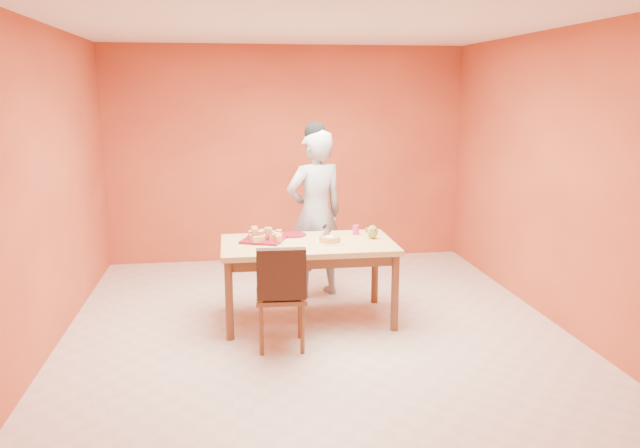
{
  "coord_description": "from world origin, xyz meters",
  "views": [
    {
      "loc": [
        -0.74,
        -5.36,
        2.13
      ],
      "look_at": [
        0.09,
        0.3,
        0.92
      ],
      "focal_mm": 35.0,
      "sensor_mm": 36.0,
      "label": 1
    }
  ],
  "objects": [
    {
      "name": "wall_left",
      "position": [
        -2.25,
        0.0,
        1.35
      ],
      "size": [
        0.0,
        5.0,
        5.0
      ],
      "primitive_type": "plane",
      "rotation": [
        1.57,
        0.0,
        1.57
      ],
      "color": "#C6562D",
      "rests_on": "floor"
    },
    {
      "name": "wall_back",
      "position": [
        0.0,
        2.5,
        1.35
      ],
      "size": [
        4.5,
        0.0,
        4.5
      ],
      "primitive_type": "plane",
      "rotation": [
        1.57,
        0.0,
        0.0
      ],
      "color": "#C6562D",
      "rests_on": "floor"
    },
    {
      "name": "red_dinner_plate",
      "position": [
        -0.13,
        0.53,
        0.77
      ],
      "size": [
        0.25,
        0.25,
        0.01
      ],
      "primitive_type": "cylinder",
      "rotation": [
        0.0,
        0.0,
        0.03
      ],
      "color": "maroon",
      "rests_on": "dining_table"
    },
    {
      "name": "white_cake_plate",
      "position": [
        0.16,
        0.17,
        0.77
      ],
      "size": [
        0.29,
        0.29,
        0.01
      ],
      "primitive_type": "cylinder",
      "rotation": [
        0.0,
        0.0,
        -0.14
      ],
      "color": "white",
      "rests_on": "dining_table"
    },
    {
      "name": "wall_right",
      "position": [
        2.25,
        0.0,
        1.35
      ],
      "size": [
        0.0,
        5.0,
        5.0
      ],
      "primitive_type": "plane",
      "rotation": [
        1.57,
        0.0,
        -1.57
      ],
      "color": "#C6562D",
      "rests_on": "floor"
    },
    {
      "name": "magenta_glass",
      "position": [
        0.48,
        0.49,
        0.81
      ],
      "size": [
        0.08,
        0.08,
        0.09
      ],
      "primitive_type": "cylinder",
      "rotation": [
        0.0,
        0.0,
        -0.31
      ],
      "color": "#D01F71",
      "rests_on": "dining_table"
    },
    {
      "name": "pastry_platter",
      "position": [
        -0.44,
        0.35,
        0.77
      ],
      "size": [
        0.48,
        0.48,
        0.02
      ],
      "primitive_type": "cube",
      "rotation": [
        0.0,
        0.0,
        -0.38
      ],
      "color": "maroon",
      "rests_on": "dining_table"
    },
    {
      "name": "floor",
      "position": [
        0.0,
        0.0,
        0.0
      ],
      "size": [
        5.0,
        5.0,
        0.0
      ],
      "primitive_type": "plane",
      "color": "beige",
      "rests_on": "ground"
    },
    {
      "name": "pastry_pile",
      "position": [
        -0.44,
        0.35,
        0.84
      ],
      "size": [
        0.33,
        0.33,
        0.11
      ],
      "primitive_type": null,
      "color": "tan",
      "rests_on": "pastry_platter"
    },
    {
      "name": "dining_chair",
      "position": [
        -0.34,
        -0.39,
        0.47
      ],
      "size": [
        0.44,
        0.51,
        0.91
      ],
      "rotation": [
        0.0,
        0.0,
        -0.05
      ],
      "color": "brown",
      "rests_on": "floor"
    },
    {
      "name": "ceiling",
      "position": [
        0.0,
        0.0,
        2.7
      ],
      "size": [
        5.0,
        5.0,
        0.0
      ],
      "primitive_type": "plane",
      "rotation": [
        3.14,
        0.0,
        0.0
      ],
      "color": "white",
      "rests_on": "wall_back"
    },
    {
      "name": "sponge_cake",
      "position": [
        0.16,
        0.17,
        0.79
      ],
      "size": [
        0.26,
        0.26,
        0.05
      ],
      "primitive_type": "cylinder",
      "rotation": [
        0.0,
        0.0,
        0.38
      ],
      "color": "gold",
      "rests_on": "white_cake_plate"
    },
    {
      "name": "cake_server",
      "position": [
        0.17,
        0.35,
        0.83
      ],
      "size": [
        0.15,
        0.29,
        0.01
      ],
      "primitive_type": "cube",
      "rotation": [
        0.0,
        0.0,
        -0.35
      ],
      "color": "silver",
      "rests_on": "sponge_cake"
    },
    {
      "name": "checker_tin",
      "position": [
        0.65,
        0.58,
        0.78
      ],
      "size": [
        0.14,
        0.14,
        0.03
      ],
      "primitive_type": "cylinder",
      "rotation": [
        0.0,
        0.0,
        -0.33
      ],
      "color": "#37220F",
      "rests_on": "dining_table"
    },
    {
      "name": "egg_ornament",
      "position": [
        0.6,
        0.29,
        0.82
      ],
      "size": [
        0.12,
        0.11,
        0.13
      ],
      "primitive_type": "ellipsoid",
      "rotation": [
        0.0,
        0.0,
        -0.26
      ],
      "color": "olive",
      "rests_on": "dining_table"
    },
    {
      "name": "person",
      "position": [
        0.14,
        0.96,
        0.88
      ],
      "size": [
        0.74,
        0.61,
        1.76
      ],
      "primitive_type": "imported",
      "rotation": [
        0.0,
        0.0,
        3.47
      ],
      "color": "#959598",
      "rests_on": "floor"
    },
    {
      "name": "dining_table",
      "position": [
        -0.03,
        0.23,
        0.67
      ],
      "size": [
        1.6,
        0.9,
        0.76
      ],
      "color": "tan",
      "rests_on": "floor"
    }
  ]
}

